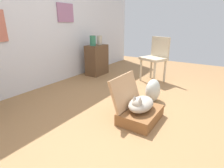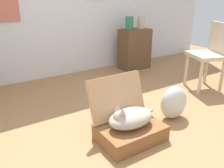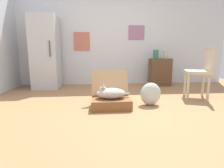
{
  "view_description": "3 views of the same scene",
  "coord_description": "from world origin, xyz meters",
  "px_view_note": "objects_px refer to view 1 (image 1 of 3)",
  "views": [
    {
      "loc": [
        -2.1,
        -0.74,
        1.2
      ],
      "look_at": [
        0.09,
        0.67,
        0.3
      ],
      "focal_mm": 28.6,
      "sensor_mm": 36.0,
      "label": 1
    },
    {
      "loc": [
        -1.36,
        -1.44,
        1.28
      ],
      "look_at": [
        -0.1,
        0.51,
        0.39
      ],
      "focal_mm": 37.93,
      "sensor_mm": 36.0,
      "label": 2
    },
    {
      "loc": [
        -0.41,
        -2.46,
        0.81
      ],
      "look_at": [
        -0.13,
        0.56,
        0.28
      ],
      "focal_mm": 27.3,
      "sensor_mm": 36.0,
      "label": 3
    }
  ],
  "objects_px": {
    "vase_short": "(99,40)",
    "chair": "(156,57)",
    "plastic_bag_white": "(153,91)",
    "suitcase_base": "(140,115)",
    "side_table": "(97,60)",
    "cat": "(141,104)",
    "vase_tall": "(93,41)"
  },
  "relations": [
    {
      "from": "plastic_bag_white",
      "to": "vase_tall",
      "type": "xyz_separation_m",
      "value": [
        0.66,
        1.71,
        0.63
      ]
    },
    {
      "from": "suitcase_base",
      "to": "side_table",
      "type": "relative_size",
      "value": 0.84
    },
    {
      "from": "cat",
      "to": "vase_short",
      "type": "xyz_separation_m",
      "value": [
        1.58,
        1.81,
        0.57
      ]
    },
    {
      "from": "cat",
      "to": "vase_tall",
      "type": "distance_m",
      "value": 2.3
    },
    {
      "from": "suitcase_base",
      "to": "cat",
      "type": "bearing_deg",
      "value": 177.98
    },
    {
      "from": "side_table",
      "to": "vase_short",
      "type": "distance_m",
      "value": 0.47
    },
    {
      "from": "cat",
      "to": "vase_tall",
      "type": "height_order",
      "value": "vase_tall"
    },
    {
      "from": "side_table",
      "to": "vase_short",
      "type": "height_order",
      "value": "vase_short"
    },
    {
      "from": "chair",
      "to": "vase_tall",
      "type": "bearing_deg",
      "value": -143.51
    },
    {
      "from": "plastic_bag_white",
      "to": "chair",
      "type": "height_order",
      "value": "chair"
    },
    {
      "from": "cat",
      "to": "plastic_bag_white",
      "type": "bearing_deg",
      "value": 7.38
    },
    {
      "from": "vase_short",
      "to": "chair",
      "type": "height_order",
      "value": "chair"
    },
    {
      "from": "suitcase_base",
      "to": "vase_tall",
      "type": "relative_size",
      "value": 2.66
    },
    {
      "from": "plastic_bag_white",
      "to": "vase_short",
      "type": "relative_size",
      "value": 1.78
    },
    {
      "from": "suitcase_base",
      "to": "side_table",
      "type": "height_order",
      "value": "side_table"
    },
    {
      "from": "suitcase_base",
      "to": "vase_tall",
      "type": "bearing_deg",
      "value": 53.92
    },
    {
      "from": "plastic_bag_white",
      "to": "vase_short",
      "type": "distance_m",
      "value": 2.05
    },
    {
      "from": "suitcase_base",
      "to": "cat",
      "type": "distance_m",
      "value": 0.16
    },
    {
      "from": "vase_short",
      "to": "chair",
      "type": "xyz_separation_m",
      "value": [
        0.13,
        -1.36,
        -0.28
      ]
    },
    {
      "from": "vase_tall",
      "to": "side_table",
      "type": "bearing_deg",
      "value": 0.59
    },
    {
      "from": "suitcase_base",
      "to": "plastic_bag_white",
      "type": "relative_size",
      "value": 1.61
    },
    {
      "from": "plastic_bag_white",
      "to": "vase_tall",
      "type": "relative_size",
      "value": 1.65
    },
    {
      "from": "side_table",
      "to": "chair",
      "type": "relative_size",
      "value": 0.76
    },
    {
      "from": "suitcase_base",
      "to": "side_table",
      "type": "bearing_deg",
      "value": 51.29
    },
    {
      "from": "plastic_bag_white",
      "to": "suitcase_base",
      "type": "bearing_deg",
      "value": -172.46
    },
    {
      "from": "plastic_bag_white",
      "to": "side_table",
      "type": "distance_m",
      "value": 1.9
    },
    {
      "from": "vase_short",
      "to": "vase_tall",
      "type": "bearing_deg",
      "value": -177.61
    },
    {
      "from": "vase_tall",
      "to": "chair",
      "type": "bearing_deg",
      "value": -73.9
    },
    {
      "from": "vase_short",
      "to": "chair",
      "type": "relative_size",
      "value": 0.22
    },
    {
      "from": "vase_short",
      "to": "side_table",
      "type": "bearing_deg",
      "value": -175.81
    },
    {
      "from": "cat",
      "to": "vase_short",
      "type": "relative_size",
      "value": 2.53
    },
    {
      "from": "suitcase_base",
      "to": "chair",
      "type": "distance_m",
      "value": 1.81
    }
  ]
}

